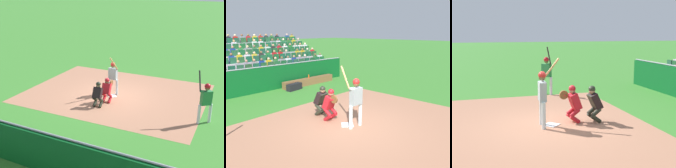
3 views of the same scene
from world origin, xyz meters
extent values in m
plane|color=#37792A|center=(0.00, 0.00, 0.00)|extent=(160.00, 160.00, 0.00)
cube|color=#A56E52|center=(0.00, 0.50, 0.00)|extent=(9.62, 7.41, 0.01)
cube|color=white|center=(0.00, 0.00, 0.02)|extent=(0.62, 0.62, 0.02)
cylinder|color=silver|center=(-0.34, 0.32, 0.43)|extent=(0.14, 0.14, 0.86)
cylinder|color=silver|center=(0.16, 0.29, 0.43)|extent=(0.14, 0.14, 0.86)
cube|color=#959EA4|center=(-0.09, 0.31, 1.17)|extent=(0.48, 0.25, 0.61)
sphere|color=brown|center=(-0.09, 0.31, 1.63)|extent=(0.22, 0.22, 0.22)
sphere|color=red|center=(-0.09, 0.31, 1.69)|extent=(0.25, 0.25, 0.25)
cylinder|color=#959EA4|center=(-0.04, 0.28, 1.46)|extent=(0.50, 0.17, 0.14)
cylinder|color=#959EA4|center=(0.15, 0.27, 1.46)|extent=(0.18, 0.15, 0.13)
cylinder|color=tan|center=(0.12, -0.02, 1.84)|extent=(0.23, 0.58, 0.75)
sphere|color=black|center=(0.20, 0.24, 1.48)|extent=(0.06, 0.06, 0.06)
cylinder|color=#AE171F|center=(-0.05, -0.80, 0.15)|extent=(0.16, 0.39, 0.34)
cylinder|color=#AE171F|center=(-0.05, -0.80, 0.37)|extent=(0.16, 0.39, 0.33)
cylinder|color=#AE171F|center=(0.27, -0.79, 0.15)|extent=(0.16, 0.39, 0.34)
cylinder|color=#AE171F|center=(0.27, -0.79, 0.37)|extent=(0.16, 0.39, 0.33)
cube|color=red|center=(0.11, -0.85, 0.74)|extent=(0.44, 0.44, 0.60)
cube|color=#AE171F|center=(0.11, -0.73, 0.74)|extent=(0.39, 0.23, 0.45)
sphere|color=#A27154|center=(0.11, -0.75, 1.11)|extent=(0.22, 0.22, 0.22)
cube|color=black|center=(0.11, -0.75, 1.11)|extent=(0.20, 0.12, 0.20)
sphere|color=#AE171F|center=(0.11, -0.75, 1.17)|extent=(0.24, 0.24, 0.24)
cylinder|color=brown|center=(0.21, -0.49, 0.95)|extent=(0.08, 0.30, 0.30)
cylinder|color=red|center=(0.25, -0.66, 0.88)|extent=(0.17, 0.40, 0.22)
cylinder|color=#25291D|center=(-0.20, -1.50, 0.15)|extent=(0.16, 0.39, 0.34)
cylinder|color=#25291D|center=(-0.20, -1.50, 0.37)|extent=(0.16, 0.39, 0.33)
cylinder|color=#25291D|center=(0.12, -1.48, 0.15)|extent=(0.16, 0.39, 0.34)
cylinder|color=#25291D|center=(0.12, -1.48, 0.37)|extent=(0.16, 0.39, 0.33)
cube|color=black|center=(-0.03, -1.52, 0.73)|extent=(0.45, 0.49, 0.60)
cube|color=#25291D|center=(-0.04, -1.40, 0.73)|extent=(0.40, 0.27, 0.44)
sphere|color=#A3775A|center=(-0.04, -1.40, 1.08)|extent=(0.22, 0.22, 0.22)
cube|color=black|center=(-0.04, -1.40, 1.08)|extent=(0.21, 0.14, 0.20)
sphere|color=#25291D|center=(-0.04, -1.40, 1.14)|extent=(0.24, 0.24, 0.24)
cube|color=#0B501E|center=(0.00, -6.74, 0.70)|extent=(13.11, 0.24, 1.40)
cylinder|color=gray|center=(0.00, -6.74, 1.44)|extent=(13.11, 0.07, 0.07)
cube|color=brown|center=(-3.21, -6.19, 0.22)|extent=(3.86, 0.40, 0.44)
cylinder|color=#D44D18|center=(-3.13, -6.13, 0.56)|extent=(0.07, 0.07, 0.24)
cube|color=black|center=(-1.69, -5.72, 0.19)|extent=(1.01, 0.51, 0.39)
cube|color=#9D969D|center=(0.00, -8.80, 0.21)|extent=(16.28, 1.05, 0.41)
cube|color=#1D5126|center=(-7.52, -8.65, 0.62)|extent=(0.44, 0.10, 0.42)
cube|color=gray|center=(-7.52, -8.90, 0.67)|extent=(0.32, 0.22, 0.52)
sphere|color=brown|center=(-7.52, -8.90, 1.03)|extent=(0.19, 0.19, 0.19)
cube|color=#184E25|center=(-6.97, -8.65, 0.62)|extent=(0.44, 0.10, 0.42)
cube|color=#2C2422|center=(-6.97, -8.90, 0.67)|extent=(0.32, 0.22, 0.52)
sphere|color=brown|center=(-6.97, -8.90, 1.03)|extent=(0.19, 0.19, 0.19)
cube|color=#1F4A26|center=(-6.41, -8.65, 0.62)|extent=(0.44, 0.10, 0.42)
cube|color=#154525|center=(-5.85, -8.65, 0.62)|extent=(0.44, 0.10, 0.42)
cube|color=red|center=(-5.85, -8.90, 0.67)|extent=(0.32, 0.22, 0.52)
sphere|color=#AB795F|center=(-5.85, -8.90, 1.03)|extent=(0.19, 0.19, 0.19)
cube|color=#144A25|center=(-5.29, -8.65, 0.62)|extent=(0.44, 0.10, 0.42)
cube|color=navy|center=(-5.29, -8.90, 0.67)|extent=(0.32, 0.22, 0.52)
sphere|color=beige|center=(-5.29, -8.90, 1.03)|extent=(0.19, 0.19, 0.19)
cube|color=#1D4B30|center=(-4.74, -8.65, 0.62)|extent=(0.44, 0.10, 0.42)
cube|color=#1C4F28|center=(-4.18, -8.65, 0.62)|extent=(0.44, 0.10, 0.42)
cube|color=#32743F|center=(-4.18, -8.90, 0.67)|extent=(0.32, 0.22, 0.52)
sphere|color=beige|center=(-4.18, -8.90, 1.03)|extent=(0.19, 0.19, 0.19)
cube|color=#124D24|center=(-3.62, -8.65, 0.62)|extent=(0.44, 0.10, 0.42)
cube|color=gray|center=(-3.62, -8.90, 0.67)|extent=(0.32, 0.22, 0.52)
sphere|color=tan|center=(-3.62, -8.90, 1.03)|extent=(0.19, 0.19, 0.19)
cube|color=#19532A|center=(-3.06, -8.65, 0.62)|extent=(0.44, 0.10, 0.42)
cube|color=#247233|center=(-3.06, -8.90, 0.67)|extent=(0.32, 0.22, 0.52)
sphere|color=tan|center=(-3.06, -8.90, 1.03)|extent=(0.19, 0.19, 0.19)
cube|color=#13452F|center=(-2.51, -8.65, 0.62)|extent=(0.44, 0.10, 0.42)
cube|color=black|center=(-2.51, -8.90, 0.67)|extent=(0.32, 0.22, 0.52)
sphere|color=beige|center=(-2.51, -8.90, 1.03)|extent=(0.19, 0.19, 0.19)
cube|color=#165129|center=(-1.95, -8.65, 0.62)|extent=(0.44, 0.10, 0.42)
cube|color=navy|center=(-1.95, -8.90, 0.67)|extent=(0.32, 0.22, 0.52)
sphere|color=brown|center=(-1.95, -8.90, 1.03)|extent=(0.19, 0.19, 0.19)
cube|color=#21452F|center=(-1.39, -8.65, 0.62)|extent=(0.44, 0.10, 0.42)
cube|color=black|center=(-1.39, -8.90, 0.67)|extent=(0.32, 0.22, 0.52)
sphere|color=#AB754F|center=(-1.39, -8.90, 1.03)|extent=(0.19, 0.19, 0.19)
cube|color=#205229|center=(-0.84, -8.65, 0.62)|extent=(0.44, 0.10, 0.42)
cube|color=#291F29|center=(-0.84, -8.90, 0.67)|extent=(0.32, 0.22, 0.52)
sphere|color=tan|center=(-0.84, -8.90, 1.03)|extent=(0.19, 0.19, 0.19)
cube|color=#184A26|center=(-0.28, -8.65, 0.62)|extent=(0.44, 0.10, 0.42)
cube|color=#154D29|center=(0.28, -8.65, 0.62)|extent=(0.44, 0.10, 0.42)
cube|color=#2C2A2D|center=(0.28, -8.90, 0.67)|extent=(0.32, 0.22, 0.52)
sphere|color=beige|center=(0.28, -8.90, 1.03)|extent=(0.19, 0.19, 0.19)
cube|color=#204A2C|center=(0.84, -8.65, 0.62)|extent=(0.44, 0.10, 0.42)
cube|color=#9D969D|center=(0.00, -9.85, 0.41)|extent=(16.28, 1.05, 0.82)
cube|color=#154F27|center=(-7.52, -9.69, 1.03)|extent=(0.44, 0.10, 0.42)
cube|color=silver|center=(-7.52, -9.95, 1.08)|extent=(0.32, 0.22, 0.52)
sphere|color=brown|center=(-7.52, -9.95, 1.44)|extent=(0.19, 0.19, 0.19)
cube|color=#12522D|center=(-6.97, -9.69, 1.03)|extent=(0.44, 0.10, 0.42)
cube|color=#306A31|center=(-6.97, -9.95, 1.08)|extent=(0.32, 0.22, 0.52)
sphere|color=brown|center=(-6.97, -9.95, 1.44)|extent=(0.19, 0.19, 0.19)
cube|color=#194527|center=(-6.41, -9.69, 1.03)|extent=(0.44, 0.10, 0.42)
cube|color=#13462E|center=(-5.85, -9.69, 1.03)|extent=(0.44, 0.10, 0.42)
cube|color=gray|center=(-5.85, -9.95, 1.08)|extent=(0.32, 0.22, 0.52)
sphere|color=beige|center=(-5.85, -9.95, 1.44)|extent=(0.19, 0.19, 0.19)
cube|color=#204B2D|center=(-5.29, -9.69, 1.03)|extent=(0.44, 0.10, 0.42)
cube|color=gray|center=(-5.29, -9.95, 1.08)|extent=(0.32, 0.22, 0.52)
sphere|color=beige|center=(-5.29, -9.95, 1.44)|extent=(0.19, 0.19, 0.19)
cube|color=#204B33|center=(-4.74, -9.69, 1.03)|extent=(0.44, 0.10, 0.42)
cube|color=navy|center=(-4.74, -9.95, 1.08)|extent=(0.32, 0.22, 0.52)
sphere|color=#A67D57|center=(-4.74, -9.95, 1.44)|extent=(0.19, 0.19, 0.19)
cube|color=#184632|center=(-4.18, -9.69, 1.03)|extent=(0.44, 0.10, 0.42)
cube|color=white|center=(-4.18, -9.95, 1.08)|extent=(0.32, 0.22, 0.52)
sphere|color=brown|center=(-4.18, -9.95, 1.44)|extent=(0.19, 0.19, 0.19)
cube|color=#154B24|center=(-3.62, -9.69, 1.03)|extent=(0.44, 0.10, 0.42)
cube|color=gray|center=(-3.62, -9.95, 1.08)|extent=(0.32, 0.22, 0.52)
sphere|color=brown|center=(-3.62, -9.95, 1.44)|extent=(0.19, 0.19, 0.19)
cube|color=#1D522D|center=(-3.06, -9.69, 1.03)|extent=(0.44, 0.10, 0.42)
cube|color=#317136|center=(-3.06, -9.95, 1.08)|extent=(0.32, 0.22, 0.52)
sphere|color=tan|center=(-3.06, -9.95, 1.44)|extent=(0.19, 0.19, 0.19)
cube|color=#21482C|center=(-2.51, -9.69, 1.03)|extent=(0.44, 0.10, 0.42)
cube|color=gold|center=(-2.51, -9.95, 1.08)|extent=(0.32, 0.22, 0.52)
sphere|color=#DAAD81|center=(-2.51, -9.95, 1.44)|extent=(0.19, 0.19, 0.19)
cube|color=#1D4E26|center=(-1.95, -9.69, 1.03)|extent=(0.44, 0.10, 0.42)
cube|color=navy|center=(-1.95, -9.95, 1.08)|extent=(0.32, 0.22, 0.52)
sphere|color=brown|center=(-1.95, -9.95, 1.44)|extent=(0.19, 0.19, 0.19)
cube|color=#184F32|center=(-1.39, -9.69, 1.03)|extent=(0.44, 0.10, 0.42)
cube|color=gray|center=(-1.39, -9.95, 1.08)|extent=(0.32, 0.22, 0.52)
sphere|color=tan|center=(-1.39, -9.95, 1.44)|extent=(0.19, 0.19, 0.19)
cube|color=#204825|center=(-0.84, -9.69, 1.03)|extent=(0.44, 0.10, 0.42)
cube|color=gray|center=(-0.84, -9.95, 1.08)|extent=(0.32, 0.22, 0.52)
sphere|color=#A7715A|center=(-0.84, -9.95, 1.44)|extent=(0.19, 0.19, 0.19)
cube|color=#204F33|center=(-0.28, -9.69, 1.03)|extent=(0.44, 0.10, 0.42)
cube|color=#92929C|center=(-0.28, -9.95, 1.08)|extent=(0.32, 0.22, 0.52)
sphere|color=tan|center=(-0.28, -9.95, 1.44)|extent=(0.19, 0.19, 0.19)
cube|color=#154631|center=(0.28, -9.69, 1.03)|extent=(0.44, 0.10, 0.42)
cube|color=#9D969D|center=(0.00, -10.90, 0.62)|extent=(16.28, 1.05, 1.23)
cube|color=#1C4826|center=(-7.52, -10.74, 1.44)|extent=(0.44, 0.10, 0.42)
cube|color=red|center=(-7.52, -11.00, 1.49)|extent=(0.32, 0.22, 0.52)
sphere|color=#D8A88B|center=(-7.52, -11.00, 1.85)|extent=(0.19, 0.19, 0.19)
cube|color=#154B2E|center=(-6.97, -10.74, 1.44)|extent=(0.44, 0.10, 0.42)
cube|color=#36703D|center=(-6.97, -11.00, 1.49)|extent=(0.32, 0.22, 0.52)
sphere|color=beige|center=(-6.97, -11.00, 1.85)|extent=(0.19, 0.19, 0.19)
cube|color=#15472C|center=(-6.41, -10.74, 1.44)|extent=(0.44, 0.10, 0.42)
cube|color=gold|center=(-6.41, -11.00, 1.49)|extent=(0.32, 0.22, 0.52)
sphere|color=brown|center=(-6.41, -11.00, 1.85)|extent=(0.19, 0.19, 0.19)
cube|color=#204D2F|center=(-5.85, -10.74, 1.44)|extent=(0.44, 0.10, 0.42)
cube|color=gold|center=(-5.85, -11.00, 1.49)|extent=(0.32, 0.22, 0.52)
sphere|color=brown|center=(-5.85, -11.00, 1.85)|extent=(0.19, 0.19, 0.19)
cube|color=#174926|center=(-5.29, -10.74, 1.44)|extent=(0.44, 0.10, 0.42)
cube|color=#154D32|center=(-4.74, -10.74, 1.44)|extent=(0.44, 0.10, 0.42)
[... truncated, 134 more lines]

